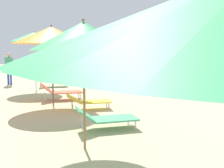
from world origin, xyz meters
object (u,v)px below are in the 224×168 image
object	(u,v)px
umbrella_farthest	(34,37)
lounger_farthest_shoreside	(52,81)
umbrella_third	(83,36)
lounger_third_shoreside	(106,117)
person_walking_near	(9,65)
cooler_box	(93,78)
umbrella_fourth	(51,35)
lounger_fourth_shoreside	(61,91)
lounger_fourth_inland	(88,101)

from	to	relation	value
umbrella_farthest	lounger_farthest_shoreside	distance (m)	2.60
umbrella_third	lounger_third_shoreside	size ratio (longest dim) A/B	1.64
person_walking_near	cooler_box	size ratio (longest dim) A/B	3.32
lounger_farthest_shoreside	person_walking_near	xyz separation A→B (m)	(-2.07, 1.61, 0.74)
umbrella_fourth	umbrella_farthest	world-z (taller)	umbrella_farthest
umbrella_fourth	lounger_farthest_shoreside	size ratio (longest dim) A/B	1.80
umbrella_third	lounger_third_shoreside	world-z (taller)	umbrella_third
lounger_third_shoreside	lounger_fourth_shoreside	bearing A→B (deg)	99.85
lounger_fourth_inland	person_walking_near	world-z (taller)	person_walking_near
umbrella_farthest	umbrella_fourth	bearing A→B (deg)	-86.11
umbrella_third	person_walking_near	bearing A→B (deg)	97.47
lounger_fourth_inland	person_walking_near	xyz separation A→B (m)	(-2.43, 7.39, 0.79)
umbrella_third	umbrella_fourth	bearing A→B (deg)	89.80
lounger_fourth_shoreside	cooler_box	xyz separation A→B (m)	(3.04, 5.95, -0.18)
person_walking_near	umbrella_fourth	bearing A→B (deg)	-132.60
lounger_fourth_inland	umbrella_farthest	xyz separation A→B (m)	(-1.26, 4.69, 2.23)
lounger_third_shoreside	umbrella_fourth	distance (m)	3.94
umbrella_fourth	umbrella_farthest	bearing A→B (deg)	93.89
umbrella_fourth	person_walking_near	world-z (taller)	umbrella_fourth
person_walking_near	lounger_fourth_inland	bearing A→B (deg)	-126.86
lounger_fourth_inland	cooler_box	world-z (taller)	lounger_fourth_inland
umbrella_fourth	lounger_fourth_shoreside	bearing A→B (deg)	66.80
lounger_farthest_shoreside	umbrella_fourth	bearing A→B (deg)	-88.64
lounger_third_shoreside	person_walking_near	size ratio (longest dim) A/B	0.89
umbrella_farthest	lounger_fourth_shoreside	bearing A→B (deg)	-75.66
umbrella_farthest	cooler_box	xyz separation A→B (m)	(3.74, 3.22, -2.35)
lounger_third_shoreside	umbrella_fourth	world-z (taller)	umbrella_fourth
person_walking_near	cooler_box	distance (m)	5.03
lounger_fourth_shoreside	cooler_box	size ratio (longest dim) A/B	3.07
umbrella_third	lounger_farthest_shoreside	size ratio (longest dim) A/B	1.65
umbrella_fourth	lounger_fourth_inland	bearing A→B (deg)	-42.88
umbrella_fourth	cooler_box	world-z (taller)	umbrella_fourth
umbrella_third	umbrella_farthest	bearing A→B (deg)	91.70
umbrella_farthest	cooler_box	world-z (taller)	umbrella_farthest
cooler_box	umbrella_farthest	bearing A→B (deg)	-139.26
lounger_third_shoreside	umbrella_third	bearing A→B (deg)	-121.91
umbrella_fourth	umbrella_farthest	size ratio (longest dim) A/B	0.99
lounger_third_shoreside	cooler_box	distance (m)	10.53
umbrella_fourth	lounger_fourth_shoreside	world-z (taller)	umbrella_fourth
umbrella_third	umbrella_fourth	distance (m)	4.33
cooler_box	lounger_farthest_shoreside	bearing A→B (deg)	-143.06
lounger_fourth_shoreside	lounger_third_shoreside	bearing A→B (deg)	-79.44
lounger_fourth_inland	person_walking_near	distance (m)	7.81
umbrella_fourth	umbrella_third	bearing A→B (deg)	-90.20
umbrella_third	lounger_farthest_shoreside	distance (m)	9.38
umbrella_farthest	cooler_box	size ratio (longest dim) A/B	5.32
umbrella_farthest	lounger_fourth_inland	bearing A→B (deg)	-74.97
umbrella_third	umbrella_farthest	size ratio (longest dim) A/B	0.91
umbrella_farthest	umbrella_third	bearing A→B (deg)	-88.30
lounger_fourth_shoreside	umbrella_farthest	size ratio (longest dim) A/B	0.58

